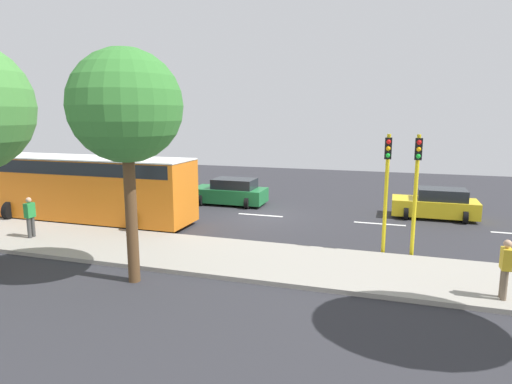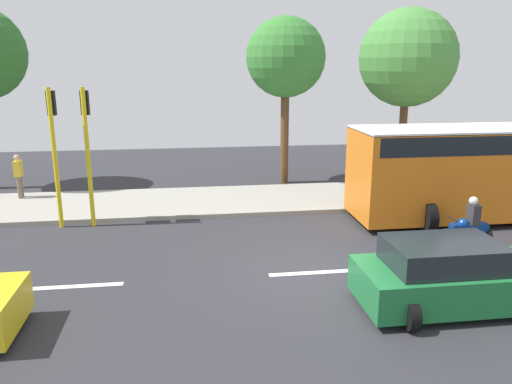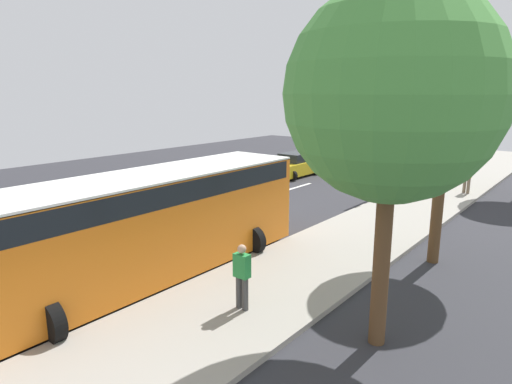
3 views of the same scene
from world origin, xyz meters
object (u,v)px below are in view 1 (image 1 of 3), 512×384
(car_green, at_px, (230,192))
(pedestrian_near_signal, at_px, (30,216))
(traffic_light_corner, at_px, (387,178))
(city_bus, at_px, (84,184))
(motorcycle, at_px, (166,202))
(pedestrian_by_tree, at_px, (505,267))
(car_yellow_cab, at_px, (436,204))
(traffic_light_midblock, at_px, (416,179))
(street_tree_south, at_px, (126,107))

(car_green, relative_size, pedestrian_near_signal, 2.52)
(car_green, bearing_deg, traffic_light_corner, 51.40)
(city_bus, distance_m, motorcycle, 4.13)
(pedestrian_by_tree, bearing_deg, car_yellow_cab, -174.81)
(traffic_light_corner, relative_size, traffic_light_midblock, 1.00)
(car_green, distance_m, pedestrian_by_tree, 15.94)
(car_yellow_cab, bearing_deg, motorcycle, -76.21)
(pedestrian_by_tree, bearing_deg, motorcycle, -116.10)
(traffic_light_midblock, bearing_deg, motorcycle, -106.80)
(pedestrian_near_signal, distance_m, traffic_light_midblock, 15.32)
(pedestrian_by_tree, bearing_deg, city_bus, -104.46)
(car_yellow_cab, bearing_deg, pedestrian_near_signal, -59.99)
(car_green, distance_m, city_bus, 8.05)
(city_bus, relative_size, pedestrian_by_tree, 6.51)
(car_yellow_cab, xyz_separation_m, motorcycle, (3.31, -13.47, -0.07))
(motorcycle, bearing_deg, car_green, 145.07)
(pedestrian_near_signal, bearing_deg, city_bus, -178.04)
(car_yellow_cab, distance_m, street_tree_south, 16.17)
(city_bus, height_order, pedestrian_near_signal, city_bus)
(motorcycle, xyz_separation_m, traffic_light_midblock, (3.66, 12.13, 2.29))
(traffic_light_corner, height_order, traffic_light_midblock, same)
(pedestrian_by_tree, distance_m, traffic_light_midblock, 4.50)
(traffic_light_corner, bearing_deg, pedestrian_near_signal, -79.99)
(city_bus, relative_size, traffic_light_corner, 2.44)
(traffic_light_midblock, bearing_deg, traffic_light_corner, -90.00)
(pedestrian_near_signal, xyz_separation_m, traffic_light_corner, (-2.47, 13.99, 1.87))
(car_green, height_order, city_bus, city_bus)
(car_green, bearing_deg, pedestrian_by_tree, 49.24)
(car_green, height_order, street_tree_south, street_tree_south)
(traffic_light_corner, distance_m, street_tree_south, 9.29)
(city_bus, height_order, pedestrian_by_tree, city_bus)
(street_tree_south, bearing_deg, traffic_light_midblock, 121.05)
(car_green, bearing_deg, city_bus, -42.04)
(city_bus, height_order, traffic_light_corner, traffic_light_corner)
(street_tree_south, bearing_deg, car_yellow_cab, 140.99)
(car_green, bearing_deg, car_yellow_cab, 89.78)
(motorcycle, distance_m, street_tree_south, 10.61)
(pedestrian_by_tree, relative_size, traffic_light_midblock, 0.38)
(traffic_light_corner, bearing_deg, city_bus, -94.43)
(car_yellow_cab, bearing_deg, street_tree_south, -39.01)
(car_green, relative_size, car_yellow_cab, 1.04)
(city_bus, xyz_separation_m, motorcycle, (-2.57, 3.00, -1.20))
(traffic_light_midblock, bearing_deg, pedestrian_near_signal, -80.66)
(traffic_light_midblock, bearing_deg, city_bus, -94.14)
(motorcycle, height_order, street_tree_south, street_tree_south)
(car_green, distance_m, traffic_light_corner, 11.45)
(car_yellow_cab, xyz_separation_m, traffic_light_midblock, (6.97, -1.34, 2.22))
(pedestrian_by_tree, bearing_deg, car_green, -130.76)
(car_yellow_cab, xyz_separation_m, pedestrian_near_signal, (9.44, -16.34, 0.35))
(traffic_light_midblock, bearing_deg, car_green, -125.59)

